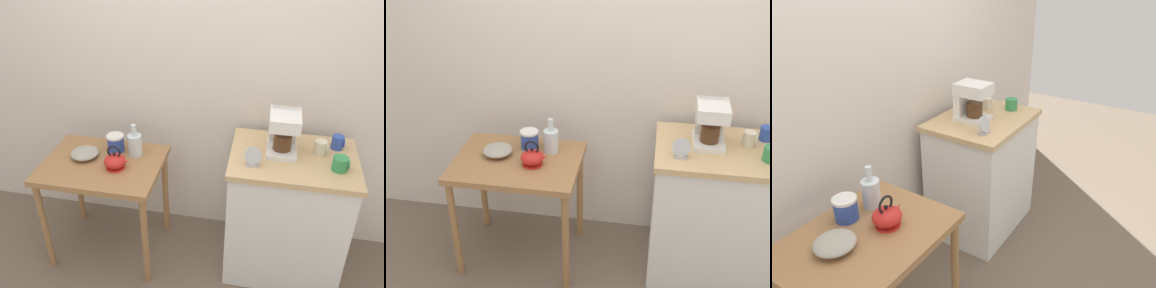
# 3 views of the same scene
# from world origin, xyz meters

# --- Properties ---
(ground_plane) EXTENTS (8.00, 8.00, 0.00)m
(ground_plane) POSITION_xyz_m (0.00, 0.00, 0.00)
(ground_plane) COLOR #6B5B4C
(back_wall) EXTENTS (4.40, 0.10, 2.80)m
(back_wall) POSITION_xyz_m (0.10, 0.46, 1.40)
(back_wall) COLOR silver
(back_wall) RESTS_ON ground_plane
(wooden_table) EXTENTS (0.78, 0.59, 0.74)m
(wooden_table) POSITION_xyz_m (-0.58, -0.02, 0.64)
(wooden_table) COLOR #9E7044
(wooden_table) RESTS_ON ground_plane
(kitchen_counter) EXTENTS (0.76, 0.57, 0.90)m
(kitchen_counter) POSITION_xyz_m (0.63, 0.06, 0.45)
(kitchen_counter) COLOR white
(kitchen_counter) RESTS_ON ground_plane
(bowl_stoneware) EXTENTS (0.18, 0.18, 0.06)m
(bowl_stoneware) POSITION_xyz_m (-0.71, 0.02, 0.78)
(bowl_stoneware) COLOR #9E998C
(bowl_stoneware) RESTS_ON wooden_table
(teakettle) EXTENTS (0.17, 0.14, 0.16)m
(teakettle) POSITION_xyz_m (-0.47, -0.06, 0.80)
(teakettle) COLOR red
(teakettle) RESTS_ON wooden_table
(glass_carafe_vase) EXTENTS (0.09, 0.09, 0.23)m
(glass_carafe_vase) POSITION_xyz_m (-0.39, 0.12, 0.82)
(glass_carafe_vase) COLOR silver
(glass_carafe_vase) RESTS_ON wooden_table
(canister_enamel) EXTENTS (0.12, 0.12, 0.12)m
(canister_enamel) POSITION_xyz_m (-0.54, 0.14, 0.80)
(canister_enamel) COLOR #2D4CAD
(canister_enamel) RESTS_ON wooden_table
(coffee_maker) EXTENTS (0.18, 0.22, 0.26)m
(coffee_maker) POSITION_xyz_m (0.55, 0.12, 1.04)
(coffee_maker) COLOR white
(coffee_maker) RESTS_ON kitchen_counter
(mug_blue) EXTENTS (0.08, 0.07, 0.09)m
(mug_blue) POSITION_xyz_m (0.89, 0.21, 0.94)
(mug_blue) COLOR #2D4CAD
(mug_blue) RESTS_ON kitchen_counter
(mug_tall_green) EXTENTS (0.09, 0.09, 0.08)m
(mug_tall_green) POSITION_xyz_m (0.88, -0.03, 0.94)
(mug_tall_green) COLOR #338C4C
(mug_tall_green) RESTS_ON kitchen_counter
(mug_small_cream) EXTENTS (0.08, 0.07, 0.09)m
(mug_small_cream) POSITION_xyz_m (0.78, 0.12, 0.94)
(mug_small_cream) COLOR beige
(mug_small_cream) RESTS_ON kitchen_counter
(table_clock) EXTENTS (0.10, 0.05, 0.11)m
(table_clock) POSITION_xyz_m (0.39, -0.08, 0.95)
(table_clock) COLOR #B2B5BA
(table_clock) RESTS_ON kitchen_counter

